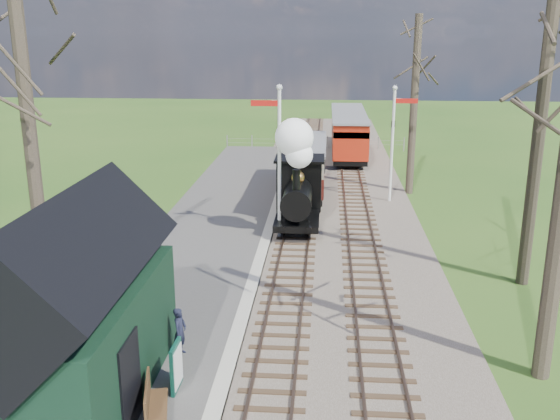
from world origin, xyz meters
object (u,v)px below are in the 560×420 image
Objects in this scene: station_shed at (73,312)px; red_carriage_a at (350,139)px; semaphore_far at (394,135)px; bench at (152,403)px; person at (180,332)px; semaphore_near at (278,151)px; red_carriage_b at (347,126)px; sign_board at (176,366)px; coach at (304,165)px; locomotive at (298,180)px.

red_carriage_a is at bearing 75.85° from station_shed.
semaphore_far reaches higher than station_shed.
person reaches higher than bench.
red_carriage_b is (3.37, 20.86, -2.00)m from semaphore_near.
semaphore_far reaches higher than bench.
sign_board is at bearing -97.02° from semaphore_near.
semaphore_near is at bearing -130.60° from semaphore_far.
person is (-1.70, -9.96, -2.78)m from semaphore_near.
red_carriage_b reaches higher than person.
coach is 5.01× the size of bench.
semaphore_near is 4.88× the size of person.
locomotive is 0.86× the size of red_carriage_b.
semaphore_near is 0.81× the size of coach.
semaphore_far reaches higher than locomotive.
semaphore_near is 13.21m from bench.
locomotive is at bearing 71.96° from station_shed.
person is (-5.07, -30.82, -0.78)m from red_carriage_b.
semaphore_near is 4.06× the size of bench.
station_shed is 1.01× the size of semaphore_near.
person is at bearing 90.66° from bench.
red_carriage_a is (6.90, 27.36, -0.65)m from station_shed.
bench is (-2.43, -13.90, -1.60)m from locomotive.
semaphore_near is at bearing -123.31° from locomotive.
locomotive is at bearing 80.09° from bench.
coach is 6.01× the size of person.
station_shed is 2.61m from bench.
sign_board is (2.11, 0.46, -1.50)m from station_shed.
station_shed is at bearing -167.57° from sign_board.
station_shed is at bearing -108.04° from locomotive.
red_carriage_a is (-1.77, 9.36, -1.73)m from semaphore_far.
bench is at bearing -168.01° from person.
sign_board is (-6.56, -17.54, -2.58)m from semaphore_far.
locomotive is at bearing -100.42° from red_carriage_a.
red_carriage_b is at bearing 96.81° from semaphore_far.
bench is at bearing -98.53° from red_carriage_b.
coach reaches higher than sign_board.
red_carriage_b is at bearing 81.47° from bench.
person is at bearing 48.22° from station_shed.
semaphore_far is at bearing -15.59° from coach.
station_shed is at bearing -115.72° from semaphore_far.
coach is at bearing 3.14° from person.
red_carriage_b is at bearing 79.21° from coach.
semaphore_far is (5.14, 6.00, -0.27)m from semaphore_near.
semaphore_near is (3.53, 12.00, 1.35)m from station_shed.
bench is at bearing -96.97° from coach.
semaphore_near is 7.54m from coach.
locomotive is at bearing 56.69° from semaphore_near.
red_carriage_a is at bearing -0.00° from person.
semaphore_near is at bearing -99.17° from red_carriage_b.
person is (-0.28, 1.58, 0.07)m from sign_board.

